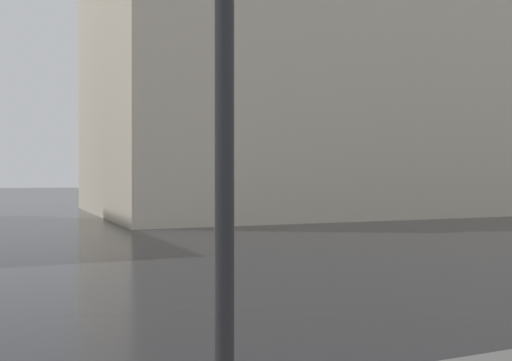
{
  "coord_description": "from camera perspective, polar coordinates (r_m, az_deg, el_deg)",
  "views": [
    {
      "loc": [
        -6.94,
        -3.27,
        1.73
      ],
      "look_at": [
        5.91,
        -8.83,
        1.68
      ],
      "focal_mm": 40.43,
      "sensor_mm": 36.0,
      "label": 1
    }
  ],
  "objects": [
    {
      "name": "haussmann_block_corner",
      "position": [
        33.1,
        9.17,
        12.6
      ],
      "size": [
        15.6,
        27.1,
        18.07
      ],
      "color": "beige",
      "rests_on": "ground_plane"
    },
    {
      "name": "traffic_signal_post",
      "position": [
        3.8,
        -3.78,
        16.97
      ],
      "size": [
        0.44,
        0.3,
        3.72
      ],
      "color": "#232326",
      "rests_on": "sidewalk_pavement"
    }
  ]
}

